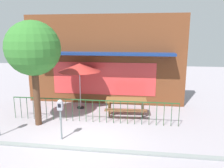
{
  "coord_description": "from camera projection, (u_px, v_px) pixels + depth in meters",
  "views": [
    {
      "loc": [
        2.0,
        -6.85,
        3.56
      ],
      "look_at": [
        0.76,
        2.15,
        1.57
      ],
      "focal_mm": 35.69,
      "sensor_mm": 36.0,
      "label": 1
    }
  ],
  "objects": [
    {
      "name": "ground",
      "position": [
        82.0,
        141.0,
        7.66
      ],
      "size": [
        40.0,
        40.0,
        0.0
      ],
      "primitive_type": "plane",
      "color": "#9D949D"
    },
    {
      "name": "curb_edge",
      "position": [
        77.0,
        149.0,
        7.1
      ],
      "size": [
        11.62,
        0.2,
        0.11
      ],
      "primitive_type": "cube",
      "color": "gray",
      "rests_on": "ground"
    },
    {
      "name": "picnic_table_left",
      "position": [
        126.0,
        103.0,
        9.95
      ],
      "size": [
        1.88,
        1.46,
        0.79
      ],
      "color": "brown",
      "rests_on": "ground"
    },
    {
      "name": "patio_fence_front",
      "position": [
        93.0,
        107.0,
        9.21
      ],
      "size": [
        7.0,
        0.04,
        0.97
      ],
      "color": "#1F4C24",
      "rests_on": "ground"
    },
    {
      "name": "patio_umbrella",
      "position": [
        79.0,
        68.0,
        10.71
      ],
      "size": [
        2.03,
        2.03,
        2.25
      ],
      "color": "black",
      "rests_on": "ground"
    },
    {
      "name": "parking_meter_near",
      "position": [
        60.0,
        109.0,
        7.56
      ],
      "size": [
        0.18,
        0.17,
        1.44
      ],
      "color": "slate",
      "rests_on": "ground"
    },
    {
      "name": "street_tree",
      "position": [
        33.0,
        49.0,
        8.45
      ],
      "size": [
        2.09,
        2.09,
        4.13
      ],
      "color": "#4C2F1F",
      "rests_on": "ground"
    },
    {
      "name": "pub_storefront",
      "position": [
        104.0,
        60.0,
        11.6
      ],
      "size": [
        8.3,
        1.35,
        4.61
      ],
      "color": "#4C2311",
      "rests_on": "ground"
    }
  ]
}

